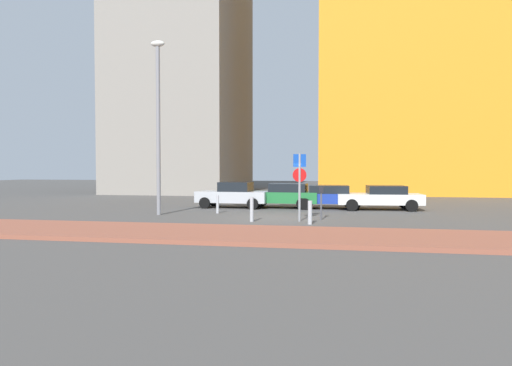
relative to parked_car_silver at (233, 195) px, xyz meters
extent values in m
plane|color=#4C4947|center=(3.23, -4.97, -0.76)|extent=(120.00, 120.00, 0.00)
cube|color=#93513D|center=(3.23, -10.63, -0.69)|extent=(40.00, 3.96, 0.14)
cube|color=#B7BABF|center=(-0.04, 0.00, -0.12)|extent=(4.20, 1.87, 0.64)
cube|color=black|center=(0.14, -0.01, 0.47)|extent=(1.84, 1.63, 0.54)
cylinder|color=black|center=(-1.49, -0.79, -0.44)|extent=(0.65, 0.25, 0.64)
cylinder|color=black|center=(-1.41, 0.91, -0.44)|extent=(0.65, 0.25, 0.64)
cylinder|color=black|center=(1.32, -0.91, -0.44)|extent=(0.65, 0.25, 0.64)
cylinder|color=black|center=(1.40, 0.79, -0.44)|extent=(0.65, 0.25, 0.64)
cube|color=#237238|center=(2.83, 0.38, -0.13)|extent=(4.20, 1.96, 0.62)
cube|color=black|center=(3.18, 0.36, 0.42)|extent=(2.15, 1.73, 0.48)
cylinder|color=black|center=(1.39, -0.46, -0.44)|extent=(0.65, 0.25, 0.64)
cylinder|color=black|center=(1.46, 1.33, -0.44)|extent=(0.65, 0.25, 0.64)
cylinder|color=black|center=(4.19, -0.58, -0.44)|extent=(0.65, 0.25, 0.64)
cylinder|color=black|center=(4.27, 1.21, -0.44)|extent=(0.65, 0.25, 0.64)
cube|color=#1E389E|center=(5.41, 0.41, -0.16)|extent=(4.28, 1.90, 0.56)
cube|color=black|center=(5.48, 0.41, 0.34)|extent=(2.26, 1.67, 0.45)
cylinder|color=black|center=(4.03, -0.50, -0.44)|extent=(0.65, 0.25, 0.64)
cylinder|color=black|center=(3.95, 1.20, -0.44)|extent=(0.65, 0.25, 0.64)
cylinder|color=black|center=(6.88, -0.37, -0.44)|extent=(0.65, 0.25, 0.64)
cylinder|color=black|center=(6.80, 1.33, -0.44)|extent=(0.65, 0.25, 0.64)
cube|color=white|center=(8.23, 0.18, -0.16)|extent=(4.67, 2.12, 0.57)
cube|color=black|center=(8.61, 0.21, 0.36)|extent=(2.12, 1.81, 0.46)
cylinder|color=black|center=(6.74, -0.83, -0.44)|extent=(0.65, 0.26, 0.64)
cylinder|color=black|center=(6.62, 0.99, -0.44)|extent=(0.65, 0.26, 0.64)
cylinder|color=black|center=(9.83, -0.63, -0.44)|extent=(0.65, 0.26, 0.64)
cylinder|color=black|center=(9.71, 1.19, -0.44)|extent=(0.65, 0.26, 0.64)
cylinder|color=gray|center=(4.36, -6.02, 0.71)|extent=(0.10, 0.10, 2.94)
cube|color=#1447B7|center=(4.36, -6.02, 1.87)|extent=(0.54, 0.17, 0.55)
cylinder|color=red|center=(4.36, -6.02, 1.25)|extent=(0.59, 0.18, 0.60)
cylinder|color=#4C4C51|center=(5.26, -5.31, -0.16)|extent=(0.08, 0.08, 1.20)
cube|color=black|center=(5.26, -5.31, 0.59)|extent=(0.18, 0.14, 0.28)
cylinder|color=gray|center=(-2.71, -4.53, 3.35)|extent=(0.20, 0.20, 8.22)
ellipsoid|color=silver|center=(-2.71, -4.53, 7.62)|extent=(0.70, 0.36, 0.30)
cylinder|color=#B7B7BC|center=(4.87, -6.95, -0.28)|extent=(0.18, 0.18, 0.97)
cylinder|color=#B7B7BC|center=(2.35, -6.51, -0.23)|extent=(0.16, 0.16, 1.06)
cylinder|color=#B7B7BC|center=(-0.05, -3.30, -0.29)|extent=(0.14, 0.14, 0.93)
cube|color=orange|center=(13.19, 19.51, 14.51)|extent=(17.65, 14.51, 30.54)
cube|color=gray|center=(-9.00, 17.25, 11.94)|extent=(10.97, 14.44, 25.39)
camera|label=1|loc=(5.99, -25.39, 1.55)|focal=31.50mm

